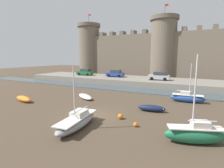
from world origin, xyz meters
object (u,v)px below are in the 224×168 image
Objects in this scene: rowboat_near_channel_left at (24,99)px; car_quay_east at (85,72)px; rowboat_foreground_centre at (152,108)px; mooring_buoy_near_channel at (121,116)px; sailboat_foreground_right at (195,134)px; sailboat_midflat_centre at (187,98)px; sailboat_midflat_left at (77,121)px; rowboat_foreground_left at (85,96)px; car_quay_centre_west at (115,74)px; mooring_buoy_off_centre at (136,125)px; car_quay_west at (159,76)px.

rowboat_near_channel_left is 0.81× the size of car_quay_east.
mooring_buoy_near_channel is (-2.07, -3.64, -0.13)m from rowboat_foreground_centre.
rowboat_near_channel_left is (-20.55, 2.10, -0.29)m from sailboat_foreground_right.
sailboat_midflat_centre is 27.63m from car_quay_east.
sailboat_foreground_right is at bearing 9.79° from sailboat_midflat_left.
car_quay_centre_west reaches higher than rowboat_foreground_left.
rowboat_foreground_centre is (-4.42, 5.64, -0.30)m from sailboat_foreground_right.
rowboat_foreground_centre is at bearing 58.15° from sailboat_midflat_left.
car_quay_centre_west is (-13.07, 22.93, 1.81)m from mooring_buoy_off_centre.
rowboat_foreground_centre is 6.71m from sailboat_midflat_centre.
sailboat_midflat_left is 26.84m from car_quay_centre_west.
sailboat_midflat_centre is 1.36× the size of rowboat_foreground_left.
mooring_buoy_near_channel is at bearing -47.75° from car_quay_east.
rowboat_foreground_left is 8.05m from rowboat_near_channel_left.
sailboat_foreground_right is at bearing -72.04° from car_quay_west.
sailboat_midflat_left is at bearing -58.06° from rowboat_foreground_left.
rowboat_foreground_left is 11.57m from mooring_buoy_off_centre.
car_quay_east is at bearing 104.52° from rowboat_near_channel_left.
car_quay_centre_west reaches higher than rowboat_foreground_centre.
rowboat_foreground_left is 0.88× the size of car_quay_west.
mooring_buoy_off_centre is 0.09× the size of car_quay_west.
mooring_buoy_off_centre is 0.76× the size of mooring_buoy_near_channel.
sailboat_foreground_right is 1.63× the size of rowboat_foreground_left.
car_quay_east is at bearing 140.37° from rowboat_foreground_centre.
sailboat_midflat_centre is at bearing -36.77° from car_quay_centre_west.
rowboat_foreground_left reaches higher than mooring_buoy_off_centre.
sailboat_midflat_centre is at bearing 96.39° from sailboat_foreground_right.
rowboat_foreground_centre is 16.51m from rowboat_near_channel_left.
sailboat_midflat_left reaches higher than mooring_buoy_near_channel.
sailboat_foreground_right is 20.66m from rowboat_near_channel_left.
mooring_buoy_off_centre is at bearing -46.55° from car_quay_east.
sailboat_midflat_left is at bearing -121.85° from rowboat_foreground_centre.
car_quay_east and car_quay_west have the same top height.
mooring_buoy_off_centre is (9.71, -6.29, -0.13)m from rowboat_foreground_left.
car_quay_west is (-6.08, 11.18, 1.40)m from sailboat_midflat_centre.
sailboat_midflat_centre is 21.46m from rowboat_near_channel_left.
rowboat_near_channel_left is at bearing -141.03° from rowboat_foreground_left.
rowboat_near_channel_left is at bearing -167.61° from rowboat_foreground_centre.
rowboat_foreground_centre reaches higher than mooring_buoy_off_centre.
mooring_buoy_near_channel is at bearing 149.37° from mooring_buoy_off_centre.
car_quay_east is (-26.12, 23.61, 1.32)m from sailboat_foreground_right.
mooring_buoy_near_channel is (-6.49, 2.00, -0.43)m from sailboat_foreground_right.
rowboat_foreground_centre is at bearing 128.10° from sailboat_foreground_right.
rowboat_near_channel_left reaches higher than mooring_buoy_off_centre.
sailboat_midflat_centre is 12.81m from car_quay_west.
car_quay_centre_west is (-13.23, 18.16, 1.62)m from rowboat_foreground_centre.
rowboat_near_channel_left reaches higher than rowboat_foreground_centre.
car_quay_west is (18.74, -0.85, 0.00)m from car_quay_east.
car_quay_centre_west is (-8.78, 25.33, 1.45)m from sailboat_midflat_left.
sailboat_foreground_right is 11.65m from sailboat_midflat_centre.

